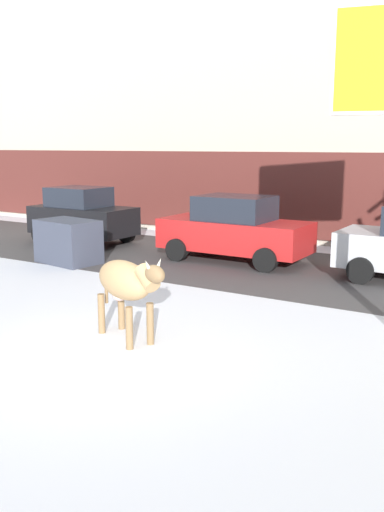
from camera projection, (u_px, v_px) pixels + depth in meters
name	position (u px, v px, depth m)	size (l,w,h in m)	color
ground_plane	(91.00, 361.00, 8.59)	(120.00, 120.00, 0.00)	white
road_strip	(283.00, 270.00, 14.84)	(60.00, 5.60, 0.01)	#423F3F
building_facade	(369.00, 49.00, 19.48)	(44.00, 6.10, 13.00)	#BCB29E
cow_tan	(126.00, 282.00, 9.34)	(1.91, 1.12, 1.54)	tan
car_black_hatchback	(82.00, 215.00, 18.75)	(3.50, 1.93, 1.86)	black
car_red_sedan	(235.00, 229.00, 15.84)	(4.20, 1.99, 1.84)	red
dumpster	(68.00, 242.00, 15.62)	(1.70, 1.10, 1.20)	#383D4C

